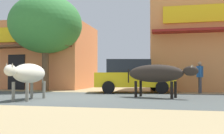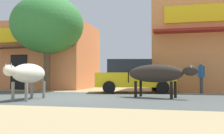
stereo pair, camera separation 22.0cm
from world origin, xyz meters
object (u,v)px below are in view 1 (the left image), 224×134
at_px(cow_near_brown, 29,74).
at_px(parked_hatchback_car, 132,76).
at_px(cow_far_dark, 157,74).
at_px(roadside_tree, 46,25).
at_px(pedestrian_by_shop, 200,75).

bearing_deg(cow_near_brown, parked_hatchback_car, 56.80).
bearing_deg(cow_far_dark, cow_near_brown, -156.65).
xyz_separation_m(roadside_tree, cow_near_brown, (1.91, -5.08, -2.78)).
height_order(roadside_tree, cow_near_brown, roadside_tree).
xyz_separation_m(roadside_tree, cow_far_dark, (6.31, -3.18, -2.78)).
distance_m(cow_near_brown, pedestrian_by_shop, 8.00).
relative_size(roadside_tree, parked_hatchback_car, 1.29).
distance_m(roadside_tree, cow_near_brown, 6.10).
xyz_separation_m(roadside_tree, pedestrian_by_shop, (8.23, -0.19, -2.82)).
relative_size(roadside_tree, pedestrian_by_shop, 3.50).
xyz_separation_m(cow_near_brown, cow_far_dark, (4.41, 1.90, 0.00)).
xyz_separation_m(roadside_tree, parked_hatchback_car, (4.94, -0.45, -2.87)).
distance_m(roadside_tree, pedestrian_by_shop, 8.71).
bearing_deg(cow_far_dark, pedestrian_by_shop, 57.24).
height_order(cow_near_brown, cow_far_dark, cow_far_dark).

